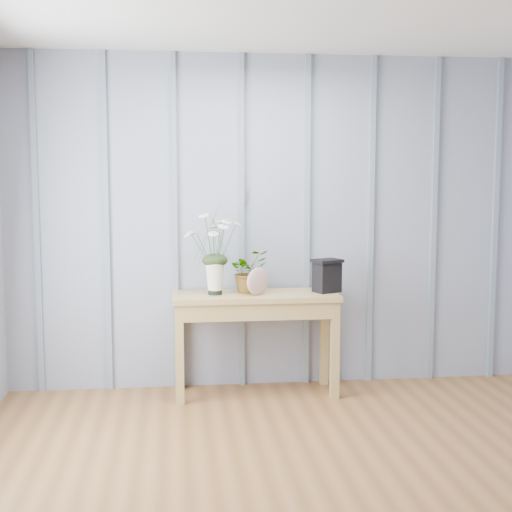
{
  "coord_description": "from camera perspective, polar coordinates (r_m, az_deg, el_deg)",
  "views": [
    {
      "loc": [
        -0.77,
        -3.09,
        1.61
      ],
      "look_at": [
        -0.17,
        1.94,
        1.03
      ],
      "focal_mm": 50.0,
      "sensor_mm": 36.0,
      "label": 1
    }
  ],
  "objects": [
    {
      "name": "felt_disc_vessel",
      "position": [
        5.1,
        0.14,
        -2.04
      ],
      "size": [
        0.2,
        0.16,
        0.2
      ],
      "primitive_type": "ellipsoid",
      "rotation": [
        0.0,
        0.0,
        0.58
      ],
      "color": "#924D5B",
      "rests_on": "sideboard"
    },
    {
      "name": "sideboard",
      "position": [
        5.21,
        -0.06,
        -4.25
      ],
      "size": [
        1.2,
        0.45,
        0.75
      ],
      "color": "#AA8C4E",
      "rests_on": "ground"
    },
    {
      "name": "room_shell",
      "position": [
        4.09,
        4.2,
        11.8
      ],
      "size": [
        4.0,
        4.5,
        2.5
      ],
      "color": "#8F97AC",
      "rests_on": "ground"
    },
    {
      "name": "daisy_vase",
      "position": [
        5.1,
        -3.32,
        1.37
      ],
      "size": [
        0.45,
        0.35,
        0.64
      ],
      "color": "black",
      "rests_on": "sideboard"
    },
    {
      "name": "carved_box",
      "position": [
        5.25,
        5.7,
        -1.55
      ],
      "size": [
        0.25,
        0.22,
        0.24
      ],
      "color": "black",
      "rests_on": "sideboard"
    },
    {
      "name": "spider_plant",
      "position": [
        5.22,
        -0.65,
        -1.21
      ],
      "size": [
        0.36,
        0.35,
        0.31
      ],
      "primitive_type": "imported",
      "rotation": [
        0.0,
        0.0,
        0.48
      ],
      "color": "#1E3115",
      "rests_on": "sideboard"
    }
  ]
}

